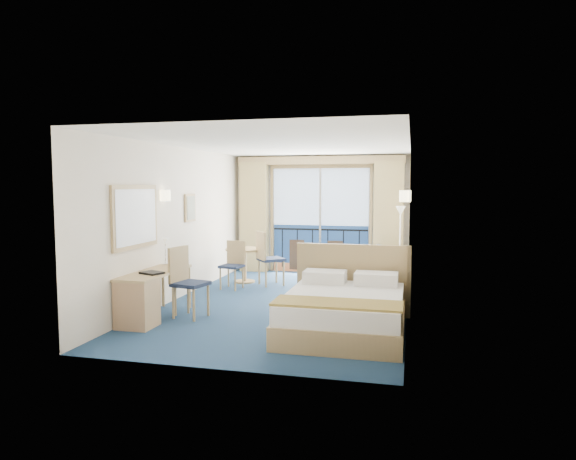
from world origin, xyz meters
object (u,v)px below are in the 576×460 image
(desk_chair, at_px, (185,278))
(nightstand, at_px, (391,295))
(round_table, at_px, (244,257))
(table_chair_b, at_px, (234,262))
(floor_lamp, at_px, (400,225))
(desk, at_px, (141,298))
(bed, at_px, (345,310))
(armchair, at_px, (374,265))
(table_chair_a, at_px, (267,255))

(desk_chair, bearing_deg, nightstand, -61.50)
(desk_chair, xyz_separation_m, round_table, (-0.02, 2.90, -0.07))
(table_chair_b, bearing_deg, desk_chair, -80.64)
(desk_chair, relative_size, table_chair_b, 1.16)
(floor_lamp, height_order, desk, floor_lamp)
(table_chair_b, bearing_deg, bed, -36.34)
(nightstand, relative_size, round_table, 0.77)
(desk, relative_size, round_table, 1.95)
(bed, bearing_deg, armchair, 87.69)
(desk, bearing_deg, round_table, 83.44)
(desk_chair, height_order, round_table, desk_chair)
(table_chair_a, bearing_deg, round_table, 30.61)
(floor_lamp, relative_size, round_table, 2.03)
(bed, height_order, round_table, bed)
(desk_chair, relative_size, round_table, 1.37)
(armchair, bearing_deg, table_chair_b, -19.07)
(table_chair_a, relative_size, table_chair_b, 1.18)
(floor_lamp, xyz_separation_m, desk_chair, (-3.13, -3.56, -0.60))
(bed, distance_m, floor_lamp, 3.97)
(round_table, bearing_deg, bed, -51.59)
(floor_lamp, distance_m, desk, 5.52)
(bed, height_order, table_chair_a, bed)
(bed, relative_size, table_chair_b, 2.26)
(nightstand, bearing_deg, desk, -156.30)
(table_chair_a, bearing_deg, table_chair_b, 89.48)
(table_chair_b, bearing_deg, armchair, 31.76)
(round_table, relative_size, table_chair_b, 0.85)
(armchair, distance_m, desk_chair, 4.29)
(bed, xyz_separation_m, floor_lamp, (0.65, 3.81, 0.90))
(floor_lamp, distance_m, round_table, 3.29)
(bed, xyz_separation_m, table_chair_a, (-1.95, 2.93, 0.31))
(desk, height_order, table_chair_a, table_chair_a)
(table_chair_a, bearing_deg, nightstand, -162.11)
(bed, bearing_deg, table_chair_a, 123.65)
(bed, relative_size, armchair, 2.44)
(desk, bearing_deg, armchair, 52.59)
(nightstand, height_order, desk_chair, desk_chair)
(table_chair_b, bearing_deg, round_table, 97.73)
(table_chair_b, bearing_deg, desk, -89.15)
(desk, relative_size, table_chair_a, 1.40)
(bed, height_order, armchair, bed)
(bed, distance_m, nightstand, 1.31)
(nightstand, distance_m, round_table, 3.66)
(nightstand, height_order, armchair, armchair)
(nightstand, height_order, table_chair_a, table_chair_a)
(nightstand, xyz_separation_m, desk, (-3.48, -1.53, 0.09))
(desk_chair, bearing_deg, bed, -84.24)
(desk_chair, distance_m, table_chair_a, 2.73)
(floor_lamp, xyz_separation_m, desk, (-3.55, -4.16, -0.81))
(bed, xyz_separation_m, desk_chair, (-2.48, 0.25, 0.30))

